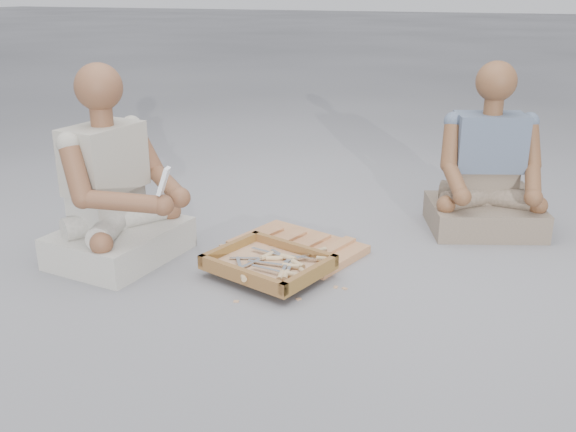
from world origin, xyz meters
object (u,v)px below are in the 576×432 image
at_px(tool_tray, 268,264).
at_px(companion, 488,176).
at_px(carved_panel, 298,247).
at_px(craftsman, 115,196).

xyz_separation_m(tool_tray, companion, (0.74, 0.91, 0.21)).
distance_m(carved_panel, tool_tray, 0.30).
height_order(tool_tray, companion, companion).
bearing_deg(tool_tray, carved_panel, 88.24).
bearing_deg(tool_tray, craftsman, -174.59).
relative_size(tool_tray, craftsman, 0.63).
bearing_deg(companion, carved_panel, 18.72).
height_order(craftsman, companion, craftsman).
relative_size(tool_tray, companion, 0.66).
xyz_separation_m(tool_tray, craftsman, (-0.68, -0.06, 0.23)).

